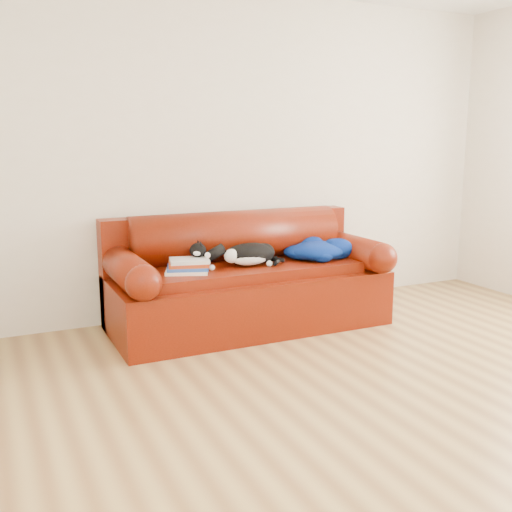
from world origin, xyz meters
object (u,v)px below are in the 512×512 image
at_px(sofa_base, 248,296).
at_px(book_stack, 188,266).
at_px(cat, 249,255).
at_px(blanket, 319,249).

height_order(sofa_base, book_stack, book_stack).
xyz_separation_m(cat, blanket, (0.61, 0.01, -0.01)).
relative_size(sofa_base, blanket, 3.66).
height_order(cat, blanket, cat).
bearing_deg(book_stack, sofa_base, 11.38).
height_order(book_stack, cat, cat).
relative_size(book_stack, cat, 0.61).
xyz_separation_m(sofa_base, blanket, (0.59, -0.06, 0.33)).
distance_m(cat, blanket, 0.61).
xyz_separation_m(book_stack, blanket, (1.11, 0.04, 0.02)).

